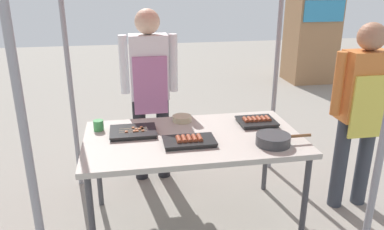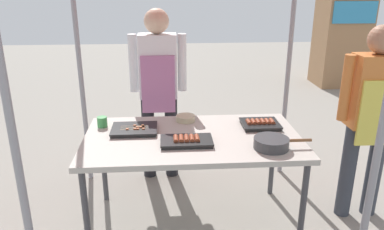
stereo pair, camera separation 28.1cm
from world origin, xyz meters
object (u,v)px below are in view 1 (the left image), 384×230
at_px(condiment_bowl, 182,119).
at_px(customer_nearby, 361,104).
at_px(tray_meat_skewers, 133,132).
at_px(vendor_woman, 150,83).
at_px(tray_grilled_sausages, 257,121).
at_px(drink_cup_near_edge, 99,125).
at_px(neighbor_stall_left, 311,37).
at_px(stall_table, 193,143).
at_px(cooking_wok, 274,139).
at_px(tray_pork_links, 189,141).

xyz_separation_m(condiment_bowl, customer_nearby, (1.40, -0.30, 0.14)).
bearing_deg(tray_meat_skewers, vendor_woman, 75.26).
height_order(tray_grilled_sausages, drink_cup_near_edge, drink_cup_near_edge).
height_order(tray_grilled_sausages, neighbor_stall_left, neighbor_stall_left).
height_order(drink_cup_near_edge, vendor_woman, vendor_woman).
bearing_deg(neighbor_stall_left, tray_grilled_sausages, -121.75).
xyz_separation_m(vendor_woman, customer_nearby, (1.62, -0.78, -0.04)).
bearing_deg(stall_table, condiment_bowl, 95.79).
distance_m(tray_grilled_sausages, neighbor_stall_left, 4.61).
distance_m(tray_grilled_sausages, cooking_wok, 0.41).
height_order(tray_pork_links, customer_nearby, customer_nearby).
distance_m(condiment_bowl, neighbor_stall_left, 4.81).
bearing_deg(neighbor_stall_left, drink_cup_near_edge, -133.72).
height_order(stall_table, drink_cup_near_edge, drink_cup_near_edge).
bearing_deg(tray_pork_links, drink_cup_near_edge, 149.95).
distance_m(tray_grilled_sausages, tray_meat_skewers, 0.99).
distance_m(tray_meat_skewers, tray_pork_links, 0.46).
bearing_deg(cooking_wok, neighbor_stall_left, 60.54).
distance_m(tray_meat_skewers, customer_nearby, 1.81).
relative_size(tray_grilled_sausages, tray_pork_links, 0.80).
xyz_separation_m(drink_cup_near_edge, neighbor_stall_left, (3.67, 3.84, 0.04)).
relative_size(vendor_woman, customer_nearby, 1.04).
xyz_separation_m(tray_meat_skewers, drink_cup_near_edge, (-0.26, 0.12, 0.02)).
relative_size(cooking_wok, vendor_woman, 0.25).
distance_m(drink_cup_near_edge, vendor_woman, 0.73).
bearing_deg(condiment_bowl, tray_meat_skewers, -153.24).
bearing_deg(stall_table, vendor_woman, 107.66).
height_order(stall_table, neighbor_stall_left, neighbor_stall_left).
height_order(cooking_wok, customer_nearby, customer_nearby).
distance_m(tray_pork_links, customer_nearby, 1.43).
relative_size(condiment_bowl, vendor_woman, 0.10).
distance_m(vendor_woman, customer_nearby, 1.80).
distance_m(drink_cup_near_edge, neighbor_stall_left, 5.31).
distance_m(tray_grilled_sausages, vendor_woman, 1.05).
distance_m(drink_cup_near_edge, customer_nearby, 2.07).
bearing_deg(drink_cup_near_edge, cooking_wok, -21.90).
bearing_deg(customer_nearby, cooking_wok, -161.75).
relative_size(stall_table, tray_meat_skewers, 4.64).
xyz_separation_m(cooking_wok, condiment_bowl, (-0.56, 0.57, -0.02)).
bearing_deg(condiment_bowl, vendor_woman, 115.06).
relative_size(tray_grilled_sausages, cooking_wok, 0.73).
bearing_deg(tray_grilled_sausages, drink_cup_near_edge, 176.35).
height_order(vendor_woman, customer_nearby, vendor_woman).
bearing_deg(tray_pork_links, customer_nearby, 6.28).
height_order(cooking_wok, drink_cup_near_edge, drink_cup_near_edge).
xyz_separation_m(cooking_wok, vendor_woman, (-0.79, 1.05, 0.17)).
xyz_separation_m(tray_grilled_sausages, condiment_bowl, (-0.58, 0.16, 0.00)).
distance_m(condiment_bowl, customer_nearby, 1.44).
height_order(cooking_wok, condiment_bowl, cooking_wok).
distance_m(stall_table, cooking_wok, 0.59).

